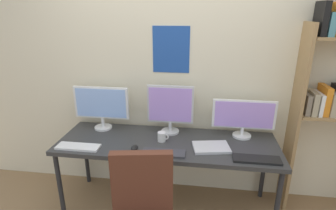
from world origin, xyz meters
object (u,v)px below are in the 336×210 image
(monitor_left, at_px, (101,105))
(laptop_closed, at_px, (211,147))
(keyboard_right, at_px, (257,159))
(computer_mouse, at_px, (134,148))
(coffee_mug, at_px, (162,137))
(keyboard_center, at_px, (164,153))
(keyboard_left, at_px, (78,147))
(monitor_center, at_px, (170,107))
(desk, at_px, (167,147))
(monitor_right, at_px, (244,117))

(monitor_left, relative_size, laptop_closed, 1.77)
(keyboard_right, xyz_separation_m, computer_mouse, (-1.05, 0.05, 0.01))
(laptop_closed, distance_m, coffee_mug, 0.47)
(keyboard_center, xyz_separation_m, coffee_mug, (-0.05, 0.24, 0.04))
(keyboard_left, relative_size, coffee_mug, 3.68)
(monitor_left, height_order, monitor_center, monitor_center)
(desk, xyz_separation_m, laptop_closed, (0.41, -0.08, 0.06))
(keyboard_left, height_order, computer_mouse, computer_mouse)
(monitor_left, relative_size, keyboard_right, 1.46)
(monitor_right, bearing_deg, monitor_center, 180.00)
(desk, distance_m, monitor_center, 0.38)
(monitor_left, bearing_deg, keyboard_right, -16.55)
(monitor_left, relative_size, coffee_mug, 5.35)
(desk, distance_m, computer_mouse, 0.33)
(keyboard_right, bearing_deg, computer_mouse, 177.55)
(monitor_right, distance_m, laptop_closed, 0.46)
(monitor_left, relative_size, monitor_right, 0.95)
(monitor_right, height_order, keyboard_right, monitor_right)
(computer_mouse, bearing_deg, laptop_closed, 9.00)
(monitor_center, height_order, computer_mouse, monitor_center)
(laptop_closed, bearing_deg, keyboard_left, 176.76)
(monitor_right, bearing_deg, desk, -163.34)
(keyboard_center, bearing_deg, monitor_left, 148.06)
(computer_mouse, distance_m, laptop_closed, 0.69)
(keyboard_right, distance_m, computer_mouse, 1.05)
(keyboard_left, relative_size, laptop_closed, 1.22)
(monitor_left, xyz_separation_m, coffee_mug, (0.66, -0.21, -0.21))
(keyboard_left, distance_m, laptop_closed, 1.20)
(coffee_mug, bearing_deg, keyboard_right, -15.90)
(keyboard_left, bearing_deg, monitor_right, 16.55)
(keyboard_center, bearing_deg, monitor_center, 90.00)
(monitor_left, height_order, keyboard_right, monitor_left)
(monitor_right, bearing_deg, coffee_mug, -164.90)
(desk, bearing_deg, coffee_mug, 172.53)
(keyboard_right, relative_size, laptop_closed, 1.21)
(keyboard_right, bearing_deg, keyboard_left, 180.00)
(monitor_center, xyz_separation_m, keyboard_right, (0.78, -0.44, -0.26))
(keyboard_right, bearing_deg, monitor_left, 163.45)
(computer_mouse, bearing_deg, keyboard_right, -2.45)
(keyboard_center, bearing_deg, laptop_closed, 20.47)
(keyboard_left, height_order, keyboard_center, same)
(keyboard_right, distance_m, coffee_mug, 0.87)
(monitor_right, height_order, coffee_mug, monitor_right)
(keyboard_left, bearing_deg, keyboard_center, 0.00)
(laptop_closed, bearing_deg, monitor_left, 154.92)
(keyboard_center, bearing_deg, monitor_right, 31.94)
(desk, distance_m, monitor_left, 0.80)
(monitor_center, bearing_deg, laptop_closed, -35.32)
(monitor_right, relative_size, keyboard_right, 1.53)
(keyboard_center, bearing_deg, desk, 90.00)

